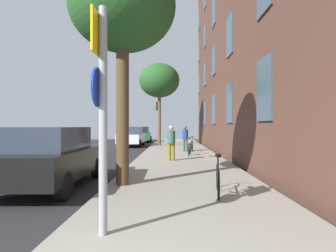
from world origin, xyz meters
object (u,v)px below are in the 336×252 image
object	(u,v)px
tree_near	(123,9)
car_2	(142,134)
bicycle_1	(190,148)
pedestrian_0	(171,141)
bicycle_2	(192,145)
sign_post	(101,102)
car_1	(132,136)
car_0	(51,156)
pedestrian_1	(185,137)
tree_far	(159,81)
traffic_light	(158,115)
bicycle_0	(218,178)

from	to	relation	value
tree_near	car_2	size ratio (longest dim) A/B	1.39
bicycle_1	pedestrian_0	world-z (taller)	pedestrian_0
bicycle_2	car_2	distance (m)	12.06
bicycle_1	bicycle_2	size ratio (longest dim) A/B	0.99
sign_post	pedestrian_0	bearing A→B (deg)	83.70
car_1	car_2	distance (m)	5.81
car_0	car_1	bearing A→B (deg)	90.17
bicycle_2	car_1	bearing A→B (deg)	129.93
bicycle_1	pedestrian_1	distance (m)	2.22
tree_far	car_1	world-z (taller)	tree_far
car_2	bicycle_2	bearing A→B (deg)	-68.92
tree_far	traffic_light	bearing A→B (deg)	94.28
bicycle_2	pedestrian_1	size ratio (longest dim) A/B	1.04
bicycle_2	car_0	distance (m)	11.15
traffic_light	tree_near	distance (m)	19.00
bicycle_1	car_1	xyz separation A→B (m)	(-4.24, 7.93, 0.36)
tree_far	pedestrian_1	world-z (taller)	tree_far
pedestrian_1	car_2	bearing A→B (deg)	108.57
bicycle_2	traffic_light	bearing A→B (deg)	106.37
bicycle_1	pedestrian_0	xyz separation A→B (m)	(-0.97, -2.50, 0.53)
car_2	traffic_light	bearing A→B (deg)	-55.91
tree_near	tree_far	bearing A→B (deg)	89.01
bicycle_0	car_0	size ratio (longest dim) A/B	0.36
sign_post	car_2	size ratio (longest dim) A/B	0.76
pedestrian_1	bicycle_0	bearing A→B (deg)	-88.84
bicycle_2	car_0	size ratio (longest dim) A/B	0.37
tree_far	car_0	bearing A→B (deg)	-98.09
bicycle_0	pedestrian_0	size ratio (longest dim) A/B	1.03
traffic_light	pedestrian_1	world-z (taller)	traffic_light
sign_post	bicycle_0	bearing A→B (deg)	49.97
tree_near	car_1	xyz separation A→B (m)	(-2.00, 15.78, -3.90)
car_2	car_1	bearing A→B (deg)	-92.13
pedestrian_0	tree_near	bearing A→B (deg)	-103.36
pedestrian_0	bicycle_0	bearing A→B (deg)	-80.56
sign_post	tree_far	bearing A→B (deg)	90.07
bicycle_2	car_2	xyz separation A→B (m)	(-4.34, 11.25, 0.36)
sign_post	car_0	size ratio (longest dim) A/B	0.73
tree_near	pedestrian_1	world-z (taller)	tree_near
tree_far	car_2	xyz separation A→B (m)	(-2.06, 5.79, -4.55)
bicycle_0	car_1	distance (m)	17.36
traffic_light	car_1	size ratio (longest dim) A/B	0.91
traffic_light	bicycle_0	size ratio (longest dim) A/B	2.40
sign_post	traffic_light	size ratio (longest dim) A/B	0.83
bicycle_2	pedestrian_1	xyz separation A→B (m)	(-0.45, -0.33, 0.53)
traffic_light	bicycle_2	world-z (taller)	traffic_light
pedestrian_0	car_0	size ratio (longest dim) A/B	0.35
bicycle_0	sign_post	bearing A→B (deg)	-130.03
pedestrian_0	car_0	distance (m)	6.12
tree_far	sign_post	bearing A→B (deg)	-89.93
bicycle_0	bicycle_1	bearing A→B (deg)	90.56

